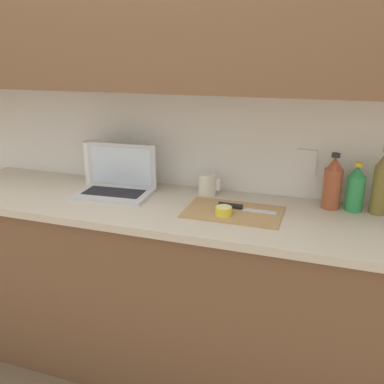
# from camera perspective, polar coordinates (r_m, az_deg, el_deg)

# --- Properties ---
(ground_plane) EXTENTS (12.00, 12.00, 0.00)m
(ground_plane) POSITION_cam_1_polar(r_m,az_deg,el_deg) (2.39, -4.83, -22.58)
(ground_plane) COLOR brown
(ground_plane) RESTS_ON ground
(wall_back) EXTENTS (5.20, 0.38, 2.60)m
(wall_back) POSITION_cam_1_polar(r_m,az_deg,el_deg) (2.00, -3.51, 18.17)
(wall_back) COLOR white
(wall_back) RESTS_ON ground_plane
(counter_unit) EXTENTS (2.21, 0.58, 0.92)m
(counter_unit) POSITION_cam_1_polar(r_m,az_deg,el_deg) (2.12, -5.71, -12.82)
(counter_unit) COLOR brown
(counter_unit) RESTS_ON ground_plane
(laptop) EXTENTS (0.38, 0.25, 0.24)m
(laptop) POSITION_cam_1_polar(r_m,az_deg,el_deg) (2.05, -10.48, 1.34)
(laptop) COLOR silver
(laptop) RESTS_ON counter_unit
(cutting_board) EXTENTS (0.42, 0.26, 0.01)m
(cutting_board) POSITION_cam_1_polar(r_m,az_deg,el_deg) (1.80, 5.83, -2.77)
(cutting_board) COLOR tan
(cutting_board) RESTS_ON counter_unit
(knife) EXTENTS (0.26, 0.04, 0.02)m
(knife) POSITION_cam_1_polar(r_m,az_deg,el_deg) (1.82, 6.36, -2.07)
(knife) COLOR silver
(knife) RESTS_ON cutting_board
(lemon_half_cut) EXTENTS (0.07, 0.07, 0.04)m
(lemon_half_cut) POSITION_cam_1_polar(r_m,az_deg,el_deg) (1.74, 4.46, -2.64)
(lemon_half_cut) COLOR yellow
(lemon_half_cut) RESTS_ON cutting_board
(bottle_green_soda) EXTENTS (0.08, 0.08, 0.25)m
(bottle_green_soda) POSITION_cam_1_polar(r_m,az_deg,el_deg) (1.91, 19.13, 1.13)
(bottle_green_soda) COLOR #A34C2D
(bottle_green_soda) RESTS_ON counter_unit
(bottle_oil_tall) EXTENTS (0.08, 0.08, 0.22)m
(bottle_oil_tall) POSITION_cam_1_polar(r_m,az_deg,el_deg) (1.92, 21.97, 0.39)
(bottle_oil_tall) COLOR #2D934C
(bottle_oil_tall) RESTS_ON counter_unit
(bottle_water_clear) EXTENTS (0.07, 0.07, 0.29)m
(bottle_water_clear) POSITION_cam_1_polar(r_m,az_deg,el_deg) (1.92, 25.04, 1.05)
(bottle_water_clear) COLOR olive
(bottle_water_clear) RESTS_ON counter_unit
(measuring_cup) EXTENTS (0.11, 0.09, 0.11)m
(measuring_cup) POSITION_cam_1_polar(r_m,az_deg,el_deg) (2.00, 2.15, 1.08)
(measuring_cup) COLOR silver
(measuring_cup) RESTS_ON counter_unit
(paper_towel_roll) EXTENTS (0.11, 0.11, 0.23)m
(paper_towel_roll) POSITION_cam_1_polar(r_m,az_deg,el_deg) (2.22, -13.49, 4.03)
(paper_towel_roll) COLOR white
(paper_towel_roll) RESTS_ON counter_unit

